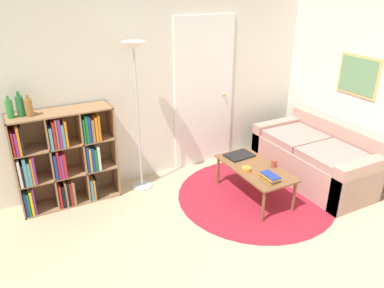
{
  "coord_description": "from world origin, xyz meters",
  "views": [
    {
      "loc": [
        -1.9,
        -2.03,
        2.52
      ],
      "look_at": [
        -0.15,
        1.28,
        0.85
      ],
      "focal_mm": 35.0,
      "sensor_mm": 36.0,
      "label": 1
    }
  ],
  "objects_px": {
    "bottle_right": "(29,107)",
    "cup": "(274,164)",
    "bookshelf": "(63,159)",
    "bottle_middle": "(20,106)",
    "coffee_table": "(255,170)",
    "floor_lamp": "(135,73)",
    "bowl": "(246,169)",
    "bottle_left": "(10,109)",
    "laptop": "(239,155)",
    "couch": "(319,159)"
  },
  "relations": [
    {
      "from": "couch",
      "to": "bottle_right",
      "type": "height_order",
      "value": "bottle_right"
    },
    {
      "from": "floor_lamp",
      "to": "bowl",
      "type": "relative_size",
      "value": 16.27
    },
    {
      "from": "bookshelf",
      "to": "bottle_middle",
      "type": "bearing_deg",
      "value": 176.51
    },
    {
      "from": "couch",
      "to": "bottle_left",
      "type": "relative_size",
      "value": 6.78
    },
    {
      "from": "cup",
      "to": "floor_lamp",
      "type": "bearing_deg",
      "value": 143.92
    },
    {
      "from": "couch",
      "to": "coffee_table",
      "type": "height_order",
      "value": "couch"
    },
    {
      "from": "bottle_right",
      "to": "couch",
      "type": "bearing_deg",
      "value": -15.6
    },
    {
      "from": "bookshelf",
      "to": "bottle_middle",
      "type": "xyz_separation_m",
      "value": [
        -0.34,
        0.02,
        0.7
      ]
    },
    {
      "from": "floor_lamp",
      "to": "couch",
      "type": "bearing_deg",
      "value": -21.87
    },
    {
      "from": "floor_lamp",
      "to": "cup",
      "type": "xyz_separation_m",
      "value": [
        1.35,
        -0.98,
        -1.05
      ]
    },
    {
      "from": "bottle_middle",
      "to": "floor_lamp",
      "type": "bearing_deg",
      "value": -4.59
    },
    {
      "from": "coffee_table",
      "to": "bottle_middle",
      "type": "relative_size",
      "value": 3.8
    },
    {
      "from": "bookshelf",
      "to": "floor_lamp",
      "type": "xyz_separation_m",
      "value": [
        0.92,
        -0.08,
        0.93
      ]
    },
    {
      "from": "bookshelf",
      "to": "coffee_table",
      "type": "xyz_separation_m",
      "value": [
        2.07,
        -0.96,
        -0.21
      ]
    },
    {
      "from": "couch",
      "to": "bottle_left",
      "type": "xyz_separation_m",
      "value": [
        -3.58,
        0.98,
        0.98
      ]
    },
    {
      "from": "coffee_table",
      "to": "laptop",
      "type": "xyz_separation_m",
      "value": [
        0.01,
        0.34,
        0.05
      ]
    },
    {
      "from": "laptop",
      "to": "coffee_table",
      "type": "bearing_deg",
      "value": -90.96
    },
    {
      "from": "bowl",
      "to": "bottle_right",
      "type": "distance_m",
      "value": 2.52
    },
    {
      "from": "laptop",
      "to": "floor_lamp",
      "type": "bearing_deg",
      "value": 154.99
    },
    {
      "from": "bottle_left",
      "to": "bottle_middle",
      "type": "bearing_deg",
      "value": 5.7
    },
    {
      "from": "couch",
      "to": "bookshelf",
      "type": "bearing_deg",
      "value": 162.84
    },
    {
      "from": "bowl",
      "to": "bottle_right",
      "type": "height_order",
      "value": "bottle_right"
    },
    {
      "from": "laptop",
      "to": "bottle_left",
      "type": "xyz_separation_m",
      "value": [
        -2.52,
        0.63,
        0.84
      ]
    },
    {
      "from": "laptop",
      "to": "bottle_middle",
      "type": "xyz_separation_m",
      "value": [
        -2.41,
        0.64,
        0.85
      ]
    },
    {
      "from": "floor_lamp",
      "to": "bottle_middle",
      "type": "height_order",
      "value": "floor_lamp"
    },
    {
      "from": "couch",
      "to": "bowl",
      "type": "distance_m",
      "value": 1.22
    },
    {
      "from": "bottle_right",
      "to": "cup",
      "type": "bearing_deg",
      "value": -22.39
    },
    {
      "from": "couch",
      "to": "floor_lamp",
      "type": "bearing_deg",
      "value": 158.13
    },
    {
      "from": "laptop",
      "to": "bottle_middle",
      "type": "distance_m",
      "value": 2.64
    },
    {
      "from": "bottle_left",
      "to": "bookshelf",
      "type": "bearing_deg",
      "value": -1.32
    },
    {
      "from": "bowl",
      "to": "bottle_right",
      "type": "relative_size",
      "value": 0.49
    },
    {
      "from": "couch",
      "to": "coffee_table",
      "type": "distance_m",
      "value": 1.07
    },
    {
      "from": "bottle_left",
      "to": "bottle_right",
      "type": "distance_m",
      "value": 0.19
    },
    {
      "from": "coffee_table",
      "to": "bottle_left",
      "type": "height_order",
      "value": "bottle_left"
    },
    {
      "from": "coffee_table",
      "to": "cup",
      "type": "xyz_separation_m",
      "value": [
        0.2,
        -0.11,
        0.09
      ]
    },
    {
      "from": "floor_lamp",
      "to": "coffee_table",
      "type": "bearing_deg",
      "value": -37.48
    },
    {
      "from": "bookshelf",
      "to": "cup",
      "type": "distance_m",
      "value": 2.51
    },
    {
      "from": "bottle_left",
      "to": "coffee_table",
      "type": "bearing_deg",
      "value": -21.07
    },
    {
      "from": "laptop",
      "to": "bottle_middle",
      "type": "relative_size",
      "value": 1.34
    },
    {
      "from": "bottle_middle",
      "to": "couch",
      "type": "bearing_deg",
      "value": -15.88
    },
    {
      "from": "floor_lamp",
      "to": "cup",
      "type": "height_order",
      "value": "floor_lamp"
    },
    {
      "from": "bowl",
      "to": "bottle_left",
      "type": "distance_m",
      "value": 2.7
    },
    {
      "from": "bowl",
      "to": "bottle_left",
      "type": "relative_size",
      "value": 0.47
    },
    {
      "from": "couch",
      "to": "bottle_middle",
      "type": "height_order",
      "value": "bottle_middle"
    },
    {
      "from": "couch",
      "to": "coffee_table",
      "type": "xyz_separation_m",
      "value": [
        -1.06,
        0.01,
        0.09
      ]
    },
    {
      "from": "couch",
      "to": "laptop",
      "type": "height_order",
      "value": "couch"
    },
    {
      "from": "bowl",
      "to": "cup",
      "type": "distance_m",
      "value": 0.36
    },
    {
      "from": "bowl",
      "to": "bottle_left",
      "type": "xyz_separation_m",
      "value": [
        -2.36,
        1.0,
        0.83
      ]
    },
    {
      "from": "floor_lamp",
      "to": "bottle_left",
      "type": "relative_size",
      "value": 7.67
    },
    {
      "from": "laptop",
      "to": "bookshelf",
      "type": "bearing_deg",
      "value": 163.42
    }
  ]
}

